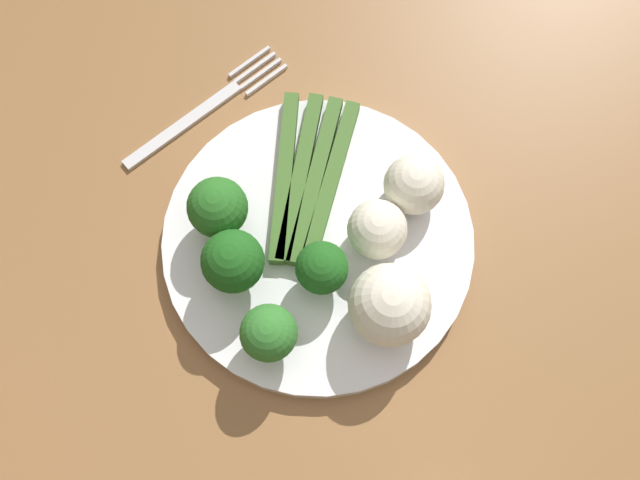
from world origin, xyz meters
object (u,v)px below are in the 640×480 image
(asparagus_bundle, at_px, (308,179))
(cauliflower_front, at_px, (377,229))
(broccoli_front_left, at_px, (322,268))
(cauliflower_mid, at_px, (390,305))
(cauliflower_back_right, at_px, (411,180))
(broccoli_outer_edge, at_px, (232,260))
(fork, at_px, (206,108))
(dining_table, at_px, (372,258))
(broccoli_near_center, at_px, (218,208))
(broccoli_right, at_px, (269,333))
(plate, at_px, (320,245))

(asparagus_bundle, xyz_separation_m, cauliflower_front, (0.07, 0.03, 0.02))
(broccoli_front_left, xyz_separation_m, cauliflower_mid, (0.05, 0.03, 0.00))
(cauliflower_front, xyz_separation_m, cauliflower_back_right, (-0.03, 0.04, 0.00))
(broccoli_outer_edge, distance_m, fork, 0.16)
(dining_table, xyz_separation_m, cauliflower_back_right, (-0.00, 0.02, 0.16))
(broccoli_outer_edge, xyz_separation_m, cauliflower_back_right, (-0.00, 0.15, -0.01))
(broccoli_near_center, bearing_deg, cauliflower_mid, 34.13)
(asparagus_bundle, relative_size, broccoli_right, 2.85)
(dining_table, relative_size, cauliflower_back_right, 26.09)
(dining_table, distance_m, broccoli_outer_edge, 0.21)
(dining_table, relative_size, asparagus_bundle, 8.42)
(broccoli_front_left, height_order, fork, broccoli_front_left)
(cauliflower_mid, bearing_deg, cauliflower_back_right, 143.02)
(cauliflower_mid, bearing_deg, fork, -166.85)
(plate, height_order, fork, plate)
(cauliflower_back_right, bearing_deg, broccoli_near_center, -105.28)
(broccoli_front_left, relative_size, broccoli_right, 0.95)
(broccoli_outer_edge, bearing_deg, cauliflower_back_right, 91.27)
(cauliflower_front, xyz_separation_m, fork, (-0.17, -0.07, -0.04))
(broccoli_right, relative_size, fork, 0.32)
(asparagus_bundle, distance_m, fork, 0.12)
(broccoli_outer_edge, relative_size, fork, 0.36)
(dining_table, relative_size, broccoli_front_left, 25.33)
(broccoli_front_left, height_order, cauliflower_front, broccoli_front_left)
(broccoli_right, bearing_deg, cauliflower_mid, 77.76)
(dining_table, distance_m, cauliflower_back_right, 0.16)
(broccoli_outer_edge, xyz_separation_m, broccoli_near_center, (-0.04, 0.01, -0.00))
(fork, bearing_deg, cauliflower_mid, -91.38)
(cauliflower_back_right, bearing_deg, broccoli_front_left, -69.19)
(dining_table, relative_size, broccoli_near_center, 21.75)
(broccoli_outer_edge, distance_m, broccoli_right, 0.06)
(broccoli_outer_edge, xyz_separation_m, broccoli_right, (0.06, 0.00, -0.00))
(broccoli_outer_edge, bearing_deg, cauliflower_mid, 48.43)
(cauliflower_mid, bearing_deg, broccoli_front_left, -145.67)
(dining_table, distance_m, cauliflower_mid, 0.19)
(asparagus_bundle, relative_size, cauliflower_back_right, 3.10)
(asparagus_bundle, bearing_deg, dining_table, -99.92)
(broccoli_right, height_order, cauliflower_front, broccoli_right)
(asparagus_bundle, relative_size, broccoli_outer_edge, 2.53)
(broccoli_right, bearing_deg, broccoli_outer_edge, -178.22)
(cauliflower_back_right, height_order, fork, cauliflower_back_right)
(asparagus_bundle, distance_m, broccoli_right, 0.14)
(plate, height_order, broccoli_right, broccoli_right)
(cauliflower_mid, bearing_deg, broccoli_right, -102.24)
(plate, height_order, broccoli_near_center, broccoli_near_center)
(plate, bearing_deg, cauliflower_back_right, 95.68)
(cauliflower_front, xyz_separation_m, cauliflower_mid, (0.06, -0.02, 0.01))
(plate, xyz_separation_m, asparagus_bundle, (-0.05, 0.01, 0.01))
(broccoli_outer_edge, distance_m, cauliflower_front, 0.11)
(cauliflower_mid, relative_size, cauliflower_back_right, 1.29)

